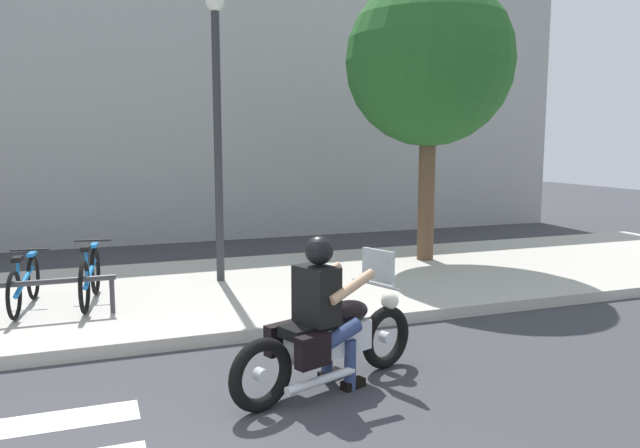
{
  "coord_description": "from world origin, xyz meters",
  "views": [
    {
      "loc": [
        0.22,
        -3.68,
        2.29
      ],
      "look_at": [
        3.0,
        3.79,
        1.21
      ],
      "focal_mm": 34.95,
      "sensor_mm": 36.0,
      "label": 1
    }
  ],
  "objects_px": {
    "bicycle_2": "(24,284)",
    "bicycle_3": "(90,276)",
    "street_lamp": "(217,114)",
    "tree_near_rack": "(429,63)",
    "motorcycle": "(330,340)",
    "rider": "(323,302)"
  },
  "relations": [
    {
      "from": "bicycle_2",
      "to": "bicycle_3",
      "type": "bearing_deg",
      "value": -0.11
    },
    {
      "from": "street_lamp",
      "to": "bicycle_3",
      "type": "bearing_deg",
      "value": -157.83
    },
    {
      "from": "motorcycle",
      "to": "bicycle_3",
      "type": "height_order",
      "value": "motorcycle"
    },
    {
      "from": "motorcycle",
      "to": "bicycle_3",
      "type": "relative_size",
      "value": 1.26
    },
    {
      "from": "bicycle_2",
      "to": "motorcycle",
      "type": "bearing_deg",
      "value": -49.74
    },
    {
      "from": "rider",
      "to": "bicycle_3",
      "type": "bearing_deg",
      "value": 120.41
    },
    {
      "from": "rider",
      "to": "bicycle_2",
      "type": "bearing_deg",
      "value": 129.31
    },
    {
      "from": "tree_near_rack",
      "to": "rider",
      "type": "bearing_deg",
      "value": -128.98
    },
    {
      "from": "tree_near_rack",
      "to": "bicycle_3",
      "type": "bearing_deg",
      "value": -168.4
    },
    {
      "from": "bicycle_2",
      "to": "bicycle_3",
      "type": "distance_m",
      "value": 0.79
    },
    {
      "from": "bicycle_2",
      "to": "tree_near_rack",
      "type": "bearing_deg",
      "value": 10.2
    },
    {
      "from": "motorcycle",
      "to": "rider",
      "type": "distance_m",
      "value": 0.37
    },
    {
      "from": "motorcycle",
      "to": "tree_near_rack",
      "type": "distance_m",
      "value": 6.59
    },
    {
      "from": "street_lamp",
      "to": "tree_near_rack",
      "type": "distance_m",
      "value": 3.93
    },
    {
      "from": "rider",
      "to": "motorcycle",
      "type": "bearing_deg",
      "value": 18.1
    },
    {
      "from": "bicycle_2",
      "to": "bicycle_3",
      "type": "height_order",
      "value": "bicycle_3"
    },
    {
      "from": "rider",
      "to": "bicycle_2",
      "type": "relative_size",
      "value": 0.91
    },
    {
      "from": "street_lamp",
      "to": "tree_near_rack",
      "type": "relative_size",
      "value": 0.86
    },
    {
      "from": "bicycle_3",
      "to": "tree_near_rack",
      "type": "height_order",
      "value": "tree_near_rack"
    },
    {
      "from": "tree_near_rack",
      "to": "motorcycle",
      "type": "bearing_deg",
      "value": -128.56
    },
    {
      "from": "bicycle_2",
      "to": "bicycle_3",
      "type": "relative_size",
      "value": 0.95
    },
    {
      "from": "bicycle_2",
      "to": "street_lamp",
      "type": "xyz_separation_m",
      "value": [
        2.66,
        0.76,
        2.18
      ]
    }
  ]
}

